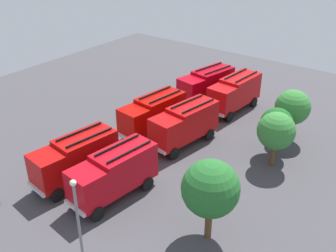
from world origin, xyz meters
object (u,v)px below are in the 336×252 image
at_px(fire_truck_4, 185,123).
at_px(traffic_cone_0, 114,173).
at_px(fire_truck_0, 206,84).
at_px(fire_truck_2, 75,157).
at_px(fire_truck_3, 235,92).
at_px(lamppost, 79,224).
at_px(fire_truck_5, 114,173).
at_px(tree_2, 276,131).
at_px(firefighter_1, 198,82).
at_px(tree_1, 276,124).
at_px(firefighter_2, 137,147).
at_px(fire_truck_1, 153,113).
at_px(tree_3, 210,189).
at_px(tree_0, 293,107).

relative_size(fire_truck_4, traffic_cone_0, 10.48).
xyz_separation_m(fire_truck_0, fire_truck_2, (19.39, -0.16, 0.00)).
bearing_deg(fire_truck_3, lamppost, 13.70).
bearing_deg(fire_truck_4, fire_truck_5, 10.25).
bearing_deg(fire_truck_0, fire_truck_2, 10.55).
bearing_deg(fire_truck_3, fire_truck_2, -6.52).
bearing_deg(tree_2, firefighter_1, -125.67).
relative_size(tree_1, tree_2, 0.91).
xyz_separation_m(firefighter_1, firefighter_2, (16.13, 4.05, -0.04)).
relative_size(fire_truck_4, firefighter_2, 4.31).
bearing_deg(fire_truck_1, lamppost, 32.64).
bearing_deg(fire_truck_2, fire_truck_5, 101.92).
distance_m(fire_truck_3, firefighter_2, 13.92).
height_order(fire_truck_0, tree_2, tree_2).
xyz_separation_m(fire_truck_4, tree_2, (-1.49, 8.17, 1.19)).
bearing_deg(tree_3, fire_truck_3, -156.33).
relative_size(tree_3, traffic_cone_0, 8.20).
xyz_separation_m(fire_truck_5, tree_1, (-12.95, 7.20, 0.89)).
bearing_deg(fire_truck_2, tree_0, 153.72).
height_order(firefighter_1, tree_3, tree_3).
bearing_deg(tree_2, lamppost, -12.15).
bearing_deg(firefighter_2, lamppost, -64.03).
xyz_separation_m(fire_truck_1, fire_truck_2, (9.88, 0.03, 0.00)).
xyz_separation_m(fire_truck_3, traffic_cone_0, (17.26, -1.74, -1.80)).
height_order(fire_truck_3, fire_truck_4, same).
bearing_deg(tree_3, tree_1, -176.28).
relative_size(fire_truck_1, tree_0, 1.46).
height_order(fire_truck_4, traffic_cone_0, fire_truck_4).
xyz_separation_m(firefighter_2, tree_0, (-10.99, 9.63, 2.45)).
xyz_separation_m(fire_truck_3, tree_0, (2.70, 7.38, 1.27)).
bearing_deg(lamppost, tree_3, 151.23).
bearing_deg(fire_truck_1, tree_1, 113.50).
xyz_separation_m(fire_truck_0, fire_truck_5, (19.11, 3.77, 0.00)).
xyz_separation_m(firefighter_1, traffic_cone_0, (19.71, 4.56, -0.66)).
relative_size(fire_truck_5, tree_3, 1.27).
bearing_deg(lamppost, fire_truck_5, -149.51).
bearing_deg(firefighter_1, firefighter_2, -131.54).
relative_size(tree_1, lamppost, 0.64).
xyz_separation_m(fire_truck_2, lamppost, (6.50, 7.92, 1.97)).
xyz_separation_m(fire_truck_1, firefighter_2, (4.24, 1.61, -1.18)).
bearing_deg(fire_truck_1, fire_truck_3, 164.53).
distance_m(fire_truck_4, tree_3, 12.53).
distance_m(tree_1, tree_3, 12.48).
distance_m(fire_truck_5, tree_3, 8.22).
distance_m(tree_0, tree_1, 3.41).
bearing_deg(fire_truck_2, tree_2, 142.04).
bearing_deg(fire_truck_0, traffic_cone_0, 17.37).
height_order(fire_truck_1, fire_truck_5, same).
bearing_deg(lamppost, traffic_cone_0, -145.72).
distance_m(fire_truck_3, fire_truck_4, 9.29).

